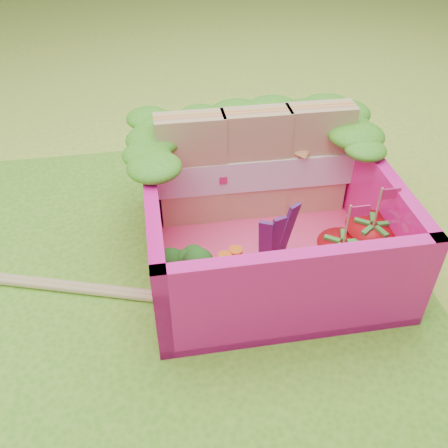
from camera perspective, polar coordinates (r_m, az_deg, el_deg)
name	(u,v)px	position (r m, az deg, el deg)	size (l,w,h in m)	color
ground	(183,264)	(2.91, -4.74, -4.57)	(14.00, 14.00, 0.00)	#9FCB39
placemat	(183,262)	(2.90, -4.75, -4.35)	(2.60, 2.60, 0.03)	#5FA926
bento_floor	(265,250)	(2.91, 4.66, -2.96)	(1.30, 1.30, 0.05)	#FF417B
bento_box	(267,216)	(2.75, 4.92, 0.92)	(1.30, 1.30, 0.55)	#FF1596
lettuce_ruffle	(250,120)	(2.98, 3.03, 11.79)	(1.43, 0.83, 0.11)	#248017
sandwich_stack	(255,166)	(2.96, 3.57, 6.68)	(1.25, 0.19, 0.69)	tan
broccoli	(185,267)	(2.51, -4.44, -4.88)	(0.34, 0.34, 0.26)	#77AC53
carrot_sticks	(230,271)	(2.55, 0.68, -5.40)	(0.14, 0.13, 0.27)	#EC5313
purple_wedges	(276,239)	(2.66, 5.94, -1.69)	(0.22, 0.16, 0.38)	#3A1751
strawberry_left	(340,262)	(2.66, 13.09, -4.28)	(0.27, 0.27, 0.51)	red
strawberry_right	(368,247)	(2.77, 16.18, -2.49)	(0.29, 0.29, 0.53)	red
snap_peas	(344,260)	(2.84, 13.51, -4.01)	(0.58, 0.56, 0.05)	#64B83A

